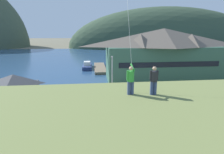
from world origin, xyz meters
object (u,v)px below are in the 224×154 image
at_px(wharf_dock, 100,68).
at_px(parked_car_mid_row_center, 26,119).
at_px(parked_car_corner_spot, 132,119).
at_px(parked_car_mid_row_near, 83,100).
at_px(parked_car_lone_by_shed, 63,125).
at_px(parking_light_pole, 112,74).
at_px(harbor_lodge, 163,53).
at_px(person_kite_flyer, 131,79).
at_px(parked_car_front_row_end, 192,98).
at_px(storage_shed_near_lot, 15,89).
at_px(parked_car_back_row_left, 156,101).
at_px(person_companion, 154,80).
at_px(moored_boat_wharfside, 87,66).
at_px(parked_car_back_row_right, 216,114).

bearing_deg(wharf_dock, parked_car_mid_row_center, -106.52).
relative_size(wharf_dock, parked_car_corner_spot, 3.52).
relative_size(parked_car_mid_row_near, parked_car_lone_by_shed, 0.98).
distance_m(wharf_dock, parking_light_pole, 24.01).
height_order(harbor_lodge, person_kite_flyer, harbor_lodge).
height_order(parked_car_front_row_end, parked_car_corner_spot, same).
height_order(storage_shed_near_lot, parked_car_back_row_left, storage_shed_near_lot).
xyz_separation_m(storage_shed_near_lot, person_companion, (15.20, -16.80, 5.49)).
bearing_deg(parked_car_mid_row_center, person_companion, -40.17).
relative_size(parked_car_corner_spot, parked_car_lone_by_shed, 0.98).
bearing_deg(storage_shed_near_lot, parked_car_mid_row_center, -61.84).
relative_size(moored_boat_wharfside, person_companion, 4.79).
bearing_deg(parked_car_corner_spot, parked_car_lone_by_shed, -176.06).
relative_size(harbor_lodge, parked_car_back_row_left, 6.23).
bearing_deg(parked_car_mid_row_center, parked_car_front_row_end, 11.45).
relative_size(harbor_lodge, parked_car_back_row_right, 6.23).
height_order(parked_car_back_row_right, parking_light_pole, parking_light_pole).
bearing_deg(parked_car_mid_row_center, moored_boat_wharfside, 80.01).
distance_m(storage_shed_near_lot, parked_car_corner_spot, 17.96).
bearing_deg(parked_car_mid_row_center, parked_car_back_row_left, 13.58).
bearing_deg(parked_car_corner_spot, storage_shed_near_lot, 152.00).
height_order(parked_car_corner_spot, person_kite_flyer, person_kite_flyer).
bearing_deg(parking_light_pole, person_kite_flyer, -92.67).
height_order(parked_car_back_row_right, person_companion, person_companion).
bearing_deg(harbor_lodge, parked_car_corner_spot, -118.72).
bearing_deg(parked_car_back_row_left, parked_car_back_row_right, -40.71).
bearing_deg(person_kite_flyer, storage_shed_near_lot, 129.78).
bearing_deg(person_companion, parked_car_back_row_left, 68.86).
height_order(parked_car_mid_row_near, person_kite_flyer, person_kite_flyer).
height_order(harbor_lodge, person_companion, harbor_lodge).
xyz_separation_m(parked_car_front_row_end, parked_car_back_row_left, (-5.74, -0.52, 0.00)).
distance_m(parked_car_mid_row_near, parked_car_front_row_end, 16.22).
distance_m(moored_boat_wharfside, person_kite_flyer, 44.54).
relative_size(wharf_dock, person_companion, 8.60).
bearing_deg(wharf_dock, parking_light_pole, -87.45).
distance_m(parked_car_lone_by_shed, parking_light_pole, 13.03).
height_order(moored_boat_wharfside, parked_car_mid_row_near, moored_boat_wharfside).
distance_m(storage_shed_near_lot, parked_car_lone_by_shed, 12.19).
relative_size(moored_boat_wharfside, parked_car_lone_by_shed, 1.93).
bearing_deg(parked_car_mid_row_near, storage_shed_near_lot, 170.69).
xyz_separation_m(moored_boat_wharfside, parked_car_back_row_right, (16.33, -35.42, 0.34)).
bearing_deg(storage_shed_near_lot, parking_light_pole, 7.62).
distance_m(parked_car_mid_row_center, person_companion, 16.34).
bearing_deg(moored_boat_wharfside, parking_light_pole, -79.32).
height_order(parked_car_lone_by_shed, person_companion, person_companion).
bearing_deg(parked_car_back_row_right, person_companion, -142.32).
bearing_deg(person_companion, parked_car_corner_spot, 85.83).
distance_m(harbor_lodge, parked_car_back_row_left, 18.16).
distance_m(parked_car_back_row_right, parked_car_mid_row_center, 22.42).
height_order(storage_shed_near_lot, parked_car_mid_row_near, storage_shed_near_lot).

